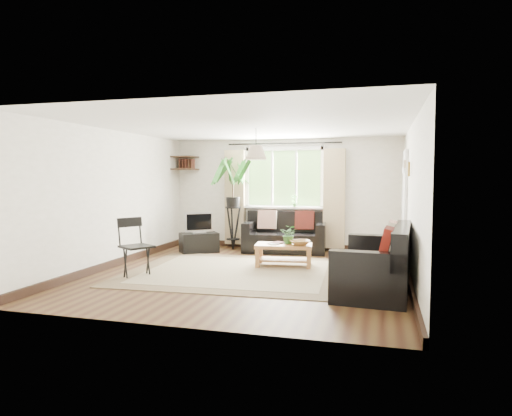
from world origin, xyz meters
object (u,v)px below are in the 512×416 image
(coffee_table, at_px, (284,255))
(palm_stand, at_px, (233,203))
(sofa_right, at_px, (374,260))
(folding_chair, at_px, (137,248))
(sofa_back, at_px, (285,233))
(tv_stand, at_px, (199,243))

(coffee_table, xyz_separation_m, palm_stand, (-1.46, 1.59, 0.80))
(sofa_right, height_order, coffee_table, sofa_right)
(coffee_table, distance_m, palm_stand, 2.30)
(palm_stand, xyz_separation_m, folding_chair, (-0.61, -2.99, -0.54))
(sofa_back, bearing_deg, coffee_table, -83.62)
(sofa_right, xyz_separation_m, tv_stand, (-3.57, 2.32, -0.23))
(coffee_table, bearing_deg, palm_stand, 132.70)
(sofa_back, height_order, sofa_right, sofa_right)
(tv_stand, bearing_deg, coffee_table, -63.67)
(folding_chair, bearing_deg, tv_stand, 30.62)
(coffee_table, height_order, palm_stand, palm_stand)
(palm_stand, height_order, folding_chair, palm_stand)
(coffee_table, height_order, folding_chair, folding_chair)
(sofa_back, height_order, folding_chair, folding_chair)
(sofa_right, height_order, tv_stand, sofa_right)
(palm_stand, bearing_deg, tv_stand, -133.72)
(sofa_right, bearing_deg, sofa_back, -142.71)
(folding_chair, bearing_deg, coffee_table, -23.93)
(palm_stand, bearing_deg, sofa_back, -1.69)
(tv_stand, xyz_separation_m, folding_chair, (-0.06, -2.41, 0.26))
(tv_stand, bearing_deg, sofa_back, -19.47)
(coffee_table, distance_m, folding_chair, 2.52)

